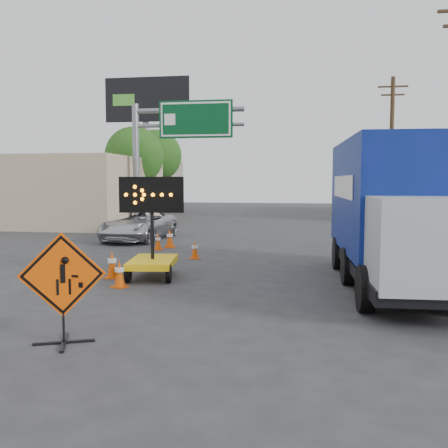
% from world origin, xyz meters
% --- Properties ---
extents(ground, '(100.00, 100.00, 0.00)m').
position_xyz_m(ground, '(0.00, 0.00, 0.00)').
color(ground, '#2D2D30').
rests_on(ground, ground).
extents(curb_right, '(0.40, 60.00, 0.12)m').
position_xyz_m(curb_right, '(7.20, 15.00, 0.06)').
color(curb_right, gray).
rests_on(curb_right, ground).
extents(storefront_left_near, '(14.00, 10.00, 4.00)m').
position_xyz_m(storefront_left_near, '(-14.00, 20.00, 2.00)').
color(storefront_left_near, tan).
rests_on(storefront_left_near, ground).
extents(storefront_left_far, '(12.00, 10.00, 4.40)m').
position_xyz_m(storefront_left_far, '(-15.00, 34.00, 2.20)').
color(storefront_left_far, gray).
rests_on(storefront_left_far, ground).
extents(building_right_far, '(10.00, 14.00, 4.60)m').
position_xyz_m(building_right_far, '(13.00, 30.00, 2.30)').
color(building_right_far, tan).
rests_on(building_right_far, ground).
extents(highway_gantry, '(6.18, 0.38, 6.90)m').
position_xyz_m(highway_gantry, '(-4.43, 17.96, 5.07)').
color(highway_gantry, slate).
rests_on(highway_gantry, ground).
extents(billboard, '(6.10, 0.54, 9.85)m').
position_xyz_m(billboard, '(-8.35, 25.87, 7.35)').
color(billboard, slate).
rests_on(billboard, ground).
extents(utility_pole_far, '(1.80, 0.26, 9.00)m').
position_xyz_m(utility_pole_far, '(8.00, 24.00, 4.68)').
color(utility_pole_far, '#442E1D').
rests_on(utility_pole_far, ground).
extents(tree_left_near, '(3.71, 3.71, 6.03)m').
position_xyz_m(tree_left_near, '(-8.00, 22.00, 4.16)').
color(tree_left_near, '#442E1D').
rests_on(tree_left_near, ground).
extents(tree_left_far, '(4.10, 4.10, 6.66)m').
position_xyz_m(tree_left_far, '(-9.00, 30.00, 4.60)').
color(tree_left_far, '#442E1D').
rests_on(tree_left_far, ground).
extents(construction_sign, '(1.28, 0.92, 1.82)m').
position_xyz_m(construction_sign, '(-1.15, -1.17, 0.96)').
color(construction_sign, black).
rests_on(construction_sign, ground).
extents(arrow_board, '(1.73, 2.06, 2.74)m').
position_xyz_m(arrow_board, '(-1.37, 4.36, 0.62)').
color(arrow_board, yellow).
rests_on(arrow_board, ground).
extents(pickup_truck, '(2.58, 4.93, 1.32)m').
position_xyz_m(pickup_truck, '(-4.57, 12.64, 0.66)').
color(pickup_truck, '#B8BBC0').
rests_on(pickup_truck, ground).
extents(box_truck, '(2.72, 7.80, 3.67)m').
position_xyz_m(box_truck, '(4.90, 4.30, 1.66)').
color(box_truck, black).
rests_on(box_truck, ground).
extents(cone_a, '(0.44, 0.44, 0.69)m').
position_xyz_m(cone_a, '(-1.82, 3.06, 0.35)').
color(cone_a, '#DD4904').
rests_on(cone_a, ground).
extents(cone_b, '(0.40, 0.40, 0.75)m').
position_xyz_m(cone_b, '(-2.44, 4.16, 0.37)').
color(cone_b, '#DD4904').
rests_on(cone_b, ground).
extents(cone_c, '(0.37, 0.37, 0.63)m').
position_xyz_m(cone_c, '(-0.95, 7.76, 0.31)').
color(cone_c, '#DD4904').
rests_on(cone_c, ground).
extents(cone_d, '(0.41, 0.41, 0.65)m').
position_xyz_m(cone_d, '(-2.81, 9.71, 0.32)').
color(cone_d, '#DD4904').
rests_on(cone_d, ground).
extents(cone_e, '(0.40, 0.40, 0.76)m').
position_xyz_m(cone_e, '(-2.53, 10.39, 0.38)').
color(cone_e, '#DD4904').
rests_on(cone_e, ground).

